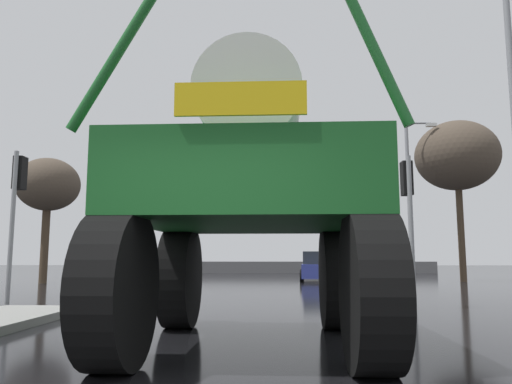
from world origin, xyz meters
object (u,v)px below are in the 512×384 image
traffic_signal_near_left (17,193)px  bare_tree_right (457,156)px  sedan_ahead (318,267)px  bare_tree_left (48,186)px  traffic_signal_near_right (408,197)px  streetlight_far_right (411,191)px  oversize_sprayer (252,199)px  streetlight_far_left (114,197)px

traffic_signal_near_left → bare_tree_right: (15.95, 13.40, 3.61)m
sedan_ahead → bare_tree_left: (-13.23, -2.90, 3.95)m
traffic_signal_near_left → traffic_signal_near_right: (9.68, 0.00, -0.14)m
streetlight_far_right → sedan_ahead: bearing=159.0°
oversize_sprayer → traffic_signal_near_left: oversize_sprayer is taller
traffic_signal_near_right → streetlight_far_left: bearing=131.2°
streetlight_far_left → sedan_ahead: bearing=5.3°
traffic_signal_near_left → bare_tree_right: 21.14m
bare_tree_right → traffic_signal_near_left: bearing=-140.0°
oversize_sprayer → bare_tree_left: 19.58m
streetlight_far_right → bare_tree_right: bearing=19.9°
bare_tree_right → streetlight_far_right: bearing=-160.1°
streetlight_far_left → bare_tree_left: size_ratio=1.27×
traffic_signal_near_right → sedan_ahead: bearing=93.7°
streetlight_far_right → bare_tree_left: (-17.71, -1.19, 0.20)m
oversize_sprayer → bare_tree_right: size_ratio=0.62×
streetlight_far_right → bare_tree_right: (2.71, 0.98, 1.96)m
traffic_signal_near_left → streetlight_far_left: 13.37m
traffic_signal_near_right → streetlight_far_right: (3.56, 12.42, 1.79)m
traffic_signal_near_left → streetlight_far_right: 18.23m
traffic_signal_near_right → streetlight_far_right: size_ratio=0.45×
streetlight_far_left → traffic_signal_near_right: bearing=-48.8°
traffic_signal_near_right → streetlight_far_right: bearing=74.0°
sedan_ahead → traffic_signal_near_left: (-8.75, -14.14, 2.09)m
traffic_signal_near_left → streetlight_far_left: streetlight_far_left is taller
streetlight_far_left → streetlight_far_right: size_ratio=0.95×
streetlight_far_left → bare_tree_left: streetlight_far_left is taller
bare_tree_right → sedan_ahead: bearing=174.1°
streetlight_far_left → oversize_sprayer: bearing=-66.5°
traffic_signal_near_right → streetlight_far_left: 17.56m
oversize_sprayer → traffic_signal_near_left: size_ratio=1.33×
streetlight_far_left → bare_tree_right: (17.78, 0.24, 2.11)m
oversize_sprayer → bare_tree_right: (9.86, 18.44, 4.39)m
bare_tree_left → streetlight_far_right: bearing=3.8°
oversize_sprayer → streetlight_far_left: streetlight_far_left is taller
traffic_signal_near_right → bare_tree_left: bearing=141.6°
traffic_signal_near_right → bare_tree_left: 18.18m
oversize_sprayer → traffic_signal_near_right: (3.59, 5.05, 0.64)m
sedan_ahead → streetlight_far_left: size_ratio=0.55×
oversize_sprayer → traffic_signal_near_left: (-6.09, 5.05, 0.78)m
traffic_signal_near_left → bare_tree_left: 12.23m
bare_tree_left → bare_tree_right: (20.42, 2.17, 1.76)m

